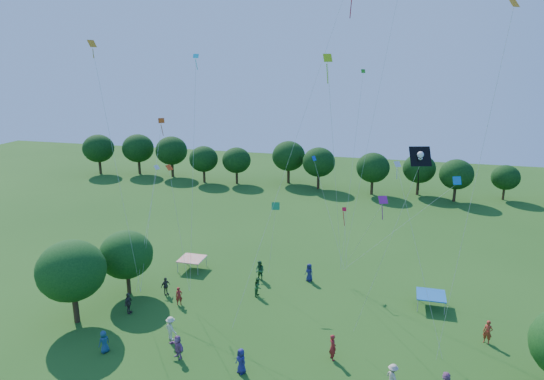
{
  "coord_description": "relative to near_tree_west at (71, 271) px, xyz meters",
  "views": [
    {
      "loc": [
        7.62,
        -14.69,
        19.18
      ],
      "look_at": [
        0.0,
        14.0,
        11.0
      ],
      "focal_mm": 32.0,
      "sensor_mm": 36.0,
      "label": 1
    }
  ],
  "objects": [
    {
      "name": "crowd_person_13",
      "position": [
        19.14,
        0.27,
        -3.26
      ],
      "size": [
        0.74,
        0.8,
        1.8
      ],
      "primitive_type": "imported",
      "rotation": [
        0.0,
        0.0,
        2.19
      ],
      "color": "maroon",
      "rests_on": "ground"
    },
    {
      "name": "near_tree_north",
      "position": [
        1.35,
        5.07,
        -0.67
      ],
      "size": [
        4.38,
        4.38,
        5.48
      ],
      "color": "#422B19",
      "rests_on": "ground"
    },
    {
      "name": "small_kite_0",
      "position": [
        2.94,
        8.45,
        7.06
      ],
      "size": [
        0.98,
        6.71,
        12.86
      ],
      "color": "#BB410B"
    },
    {
      "name": "small_kite_1",
      "position": [
        6.18,
        4.56,
        5.06
      ],
      "size": [
        1.44,
        0.57,
        10.09
      ],
      "color": "#F63E0C"
    },
    {
      "name": "crowd_person_12",
      "position": [
        15.53,
        11.23,
        -3.35
      ],
      "size": [
        0.91,
        0.76,
        1.62
      ],
      "primitive_type": "imported",
      "rotation": [
        0.0,
        0.0,
        5.8
      ],
      "color": "navy",
      "rests_on": "ground"
    },
    {
      "name": "near_tree_west",
      "position": [
        0.0,
        0.0,
        0.0
      ],
      "size": [
        4.95,
        4.95,
        6.4
      ],
      "color": "#422B19",
      "rests_on": "ground"
    },
    {
      "name": "red_high_kite",
      "position": [
        17.35,
        7.41,
        16.3
      ],
      "size": [
        6.59,
        9.35,
        24.28
      ],
      "color": "red"
    },
    {
      "name": "small_kite_8",
      "position": [
        18.34,
        12.17,
        1.38
      ],
      "size": [
        0.74,
        0.83,
        5.43
      ],
      "color": "red"
    },
    {
      "name": "crowd_person_0",
      "position": [
        4.25,
        -2.87,
        -3.38
      ],
      "size": [
        0.71,
        0.88,
        1.58
      ],
      "primitive_type": "imported",
      "rotation": [
        0.0,
        0.0,
        4.27
      ],
      "color": "navy",
      "rests_on": "ground"
    },
    {
      "name": "crowd_person_10",
      "position": [
        3.09,
        2.12,
        -3.31
      ],
      "size": [
        0.51,
        1.03,
        1.72
      ],
      "primitive_type": "imported",
      "rotation": [
        0.0,
        0.0,
        1.62
      ],
      "color": "#453F37",
      "rests_on": "ground"
    },
    {
      "name": "tent_red_stripe",
      "position": [
        4.5,
        10.86,
        -3.13
      ],
      "size": [
        2.2,
        2.2,
        1.1
      ],
      "color": "#F3441C",
      "rests_on": "ground"
    },
    {
      "name": "crowd_person_1",
      "position": [
        29.23,
        4.89,
        -3.32
      ],
      "size": [
        0.73,
        0.6,
        1.69
      ],
      "primitive_type": "imported",
      "rotation": [
        0.0,
        0.0,
        5.92
      ],
      "color": "#9E2E1C",
      "rests_on": "ground"
    },
    {
      "name": "crowd_person_2",
      "position": [
        11.94,
        7.43,
        -3.37
      ],
      "size": [
        0.44,
        0.79,
        1.59
      ],
      "primitive_type": "imported",
      "rotation": [
        0.0,
        0.0,
        1.55
      ],
      "color": "#285E29",
      "rests_on": "ground"
    },
    {
      "name": "small_kite_10",
      "position": [
        1.19,
        4.08,
        11.8
      ],
      "size": [
        3.21,
        1.32,
        19.06
      ],
      "color": "orange"
    },
    {
      "name": "small_kite_13",
      "position": [
        21.2,
        7.15,
        4.01
      ],
      "size": [
        3.49,
        5.73,
        8.28
      ],
      "color": "#9E1A7F"
    },
    {
      "name": "crowd_person_5",
      "position": [
        9.27,
        -2.15,
        -3.36
      ],
      "size": [
        1.57,
        1.18,
        1.6
      ],
      "primitive_type": "imported",
      "rotation": [
        0.0,
        0.0,
        5.79
      ],
      "color": "#94568D",
      "rests_on": "ground"
    },
    {
      "name": "treeline",
      "position": [
        13.08,
        42.57,
        -0.07
      ],
      "size": [
        88.01,
        8.77,
        6.77
      ],
      "color": "#422B19",
      "rests_on": "ground"
    },
    {
      "name": "small_kite_14",
      "position": [
        23.23,
        3.0,
        5.65
      ],
      "size": [
        3.74,
        3.96,
        11.41
      ],
      "color": "silver"
    },
    {
      "name": "small_kite_2",
      "position": [
        17.64,
        6.72,
        11.13
      ],
      "size": [
        1.16,
        6.37,
        18.08
      ],
      "color": "#A2CE12"
    },
    {
      "name": "tent_blue",
      "position": [
        25.68,
        9.14,
        -3.13
      ],
      "size": [
        2.2,
        2.2,
        1.1
      ],
      "color": "#1A5EAB",
      "rests_on": "ground"
    },
    {
      "name": "small_kite_6",
      "position": [
        3.14,
        6.8,
        4.04
      ],
      "size": [
        0.46,
        4.85,
        9.21
      ],
      "color": "silver"
    },
    {
      "name": "small_kite_5",
      "position": [
        20.53,
        14.0,
        12.54
      ],
      "size": [
        3.46,
        3.85,
        23.48
      ],
      "color": "#691685"
    },
    {
      "name": "crowd_person_4",
      "position": [
        4.44,
        5.66,
        -3.4
      ],
      "size": [
        0.77,
        0.99,
        1.53
      ],
      "primitive_type": "imported",
      "rotation": [
        0.0,
        0.0,
        1.1
      ],
      "color": "#3F3932",
      "rests_on": "ground"
    },
    {
      "name": "small_kite_7",
      "position": [
        6.76,
        7.65,
        9.95
      ],
      "size": [
        0.83,
        4.57,
        18.1
      ],
      "color": "#0EC4D3"
    },
    {
      "name": "small_kite_12",
      "position": [
        15.68,
        15.22,
        3.9
      ],
      "size": [
        3.92,
        4.99,
        8.95
      ],
      "color": "blue"
    },
    {
      "name": "small_kite_9",
      "position": [
        26.78,
        -0.58,
        11.68
      ],
      "size": [
        2.06,
        1.09,
        20.55
      ],
      "color": "orange"
    },
    {
      "name": "pirate_kite",
      "position": [
        23.5,
        -0.9,
        9.61
      ],
      "size": [
        3.9,
        3.26,
        13.23
      ],
      "color": "black"
    },
    {
      "name": "crowd_person_8",
      "position": [
        11.27,
        10.31,
        -3.27
      ],
      "size": [
        1.0,
        0.78,
        1.79
      ],
      "primitive_type": "imported",
      "rotation": [
        0.0,
        0.0,
        5.88
      ],
      "color": "#23532C",
      "rests_on": "ground"
    },
    {
      "name": "crowd_person_9",
      "position": [
        7.88,
        -0.33,
        -3.3
      ],
      "size": [
        1.24,
        0.98,
        1.74
      ],
      "primitive_type": "imported",
      "rotation": [
        0.0,
        0.0,
        2.65
      ],
      "color": "beige",
      "rests_on": "ground"
    },
    {
      "name": "crowd_person_7",
      "position": [
        6.27,
        4.36,
        -3.42
      ],
      "size": [
        0.66,
        0.6,
        1.5
      ],
      "primitive_type": "imported",
      "rotation": [
        0.0,
        0.0,
        0.56
      ],
      "color": "maroon",
      "rests_on": "ground"
    },
    {
      "name": "crowd_person_3",
      "position": [
        23.01,
        -1.75,
        -3.34
      ],
      "size": [
        1.06,
        1.14,
        1.65
      ],
      "primitive_type": "imported",
      "rotation": [
        0.0,
        0.0,
        2.27
      ],
      "color": "#C7AE9F",
      "rests_on": "ground"
    },
    {
      "name": "small_kite_11",
      "position": [
        18.78,
        13.88,
        7.98
      ],
      "size": [
        1.03,
        4.05,
        16.87
      ],
      "color": "#288818"
    },
    {
      "name": "crowd_person_6",
      "position": [
        13.8,
        -2.59,
        -3.33
      ],
      "size": [
        0.93,
        0.81,
        1.67
      ],
      "primitive_type": "imported",
      "rotation": [
        0.0,
        0.0,
        5.74
      ],
      "color": "navy",
      "rests_on": "ground"
    },
    {
      "name": "small_kite_4",
      "position": [
        26.14,
        14.15,
        3.86
      ],
      "size": [
        9.27,
        3.34,
        8.17
      ],
      "color": "blue"
    },
    {
      "name": "small_kite_3",
      "position": [
        12.85,
        9.48,
        2.55
      ],
      "size": [
        0.92,
        0.61,
        6.23
      ],
      "color": "#17813C"
    }
  ]
}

